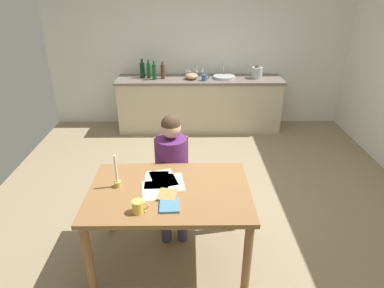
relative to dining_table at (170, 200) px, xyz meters
The scene contains 26 objects.
ground_plane 1.17m from the dining_table, 68.45° to the left, with size 5.20×5.20×0.04m, color #937F60.
wall_back 3.57m from the dining_table, 84.24° to the left, with size 5.20×0.12×2.60m, color silver.
kitchen_counter 3.16m from the dining_table, 83.59° to the left, with size 2.77×0.64×0.90m.
dining_table is the anchor object (origin of this frame).
chair_at_table 0.72m from the dining_table, 91.02° to the left, with size 0.43×0.43×0.87m.
person_seated 0.56m from the dining_table, 90.31° to the left, with size 0.34×0.61×1.19m.
coffee_mug 0.40m from the dining_table, 126.01° to the right, with size 0.13×0.09×0.10m.
candlestick 0.49m from the dining_table, behind, with size 0.06×0.06×0.30m.
book_magazine 0.26m from the dining_table, 86.47° to the right, with size 0.15×0.19×0.02m, color teal.
book_cookery 0.14m from the dining_table, 96.28° to the right, with size 0.15×0.17×0.02m, color #A08348.
paper_letter 0.16m from the dining_table, 83.43° to the left, with size 0.21×0.30×0.00m, color white.
paper_bill 0.16m from the dining_table, behind, with size 0.21×0.30×0.00m, color white.
paper_envelope 0.23m from the dining_table, 126.60° to the left, with size 0.21×0.30×0.00m, color white.
paper_receipt 0.22m from the dining_table, 108.59° to the left, with size 0.21×0.30×0.00m, color white.
sink_unit 3.24m from the dining_table, 76.36° to the left, with size 0.36×0.36×0.24m.
bottle_oil 3.26m from the dining_table, 100.71° to the left, with size 0.08×0.08×0.31m.
bottle_vinegar 3.21m from the dining_table, 98.89° to the left, with size 0.07×0.07×0.30m.
bottle_wine_red 3.11m from the dining_table, 97.34° to the left, with size 0.07×0.07×0.30m.
bottle_sauce 3.15m from the dining_table, 94.75° to the left, with size 0.07×0.07×0.28m.
mixing_bowl 3.10m from the dining_table, 85.99° to the left, with size 0.22×0.22×0.10m, color tan.
stovetop_kettle 3.41m from the dining_table, 67.35° to the left, with size 0.18×0.18×0.22m.
wine_glass_near_sink 3.33m from the dining_table, 82.94° to the left, with size 0.07×0.07×0.15m.
wine_glass_by_kettle 3.31m from the dining_table, 84.68° to the left, with size 0.07×0.07×0.15m.
wine_glass_back_left 3.31m from the dining_table, 86.87° to the left, with size 0.07×0.07×0.15m.
wine_glass_back_right 3.30m from the dining_table, 87.79° to the left, with size 0.07×0.07×0.15m.
teacup_on_counter 3.03m from the dining_table, 81.89° to the left, with size 0.12×0.08×0.10m.
Camera 1 is at (-0.18, -3.27, 2.34)m, focal length 31.25 mm.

